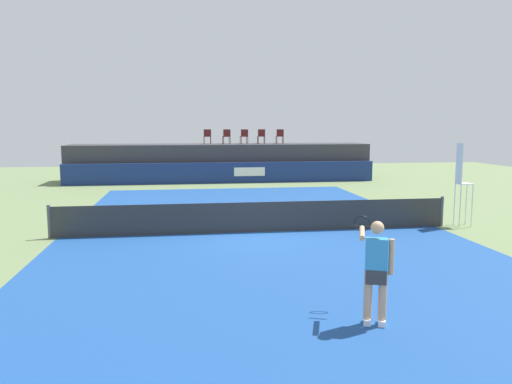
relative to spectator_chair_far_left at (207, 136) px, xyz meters
name	(u,v)px	position (x,y,z in m)	size (l,w,h in m)	color
ground_plane	(245,215)	(0.79, -12.39, -2.69)	(48.00, 48.00, 0.00)	#6B7F51
court_inner	(256,232)	(0.79, -15.39, -2.69)	(12.00, 22.00, 0.00)	#1C478C
sponsor_wall	(223,173)	(0.79, -1.89, -2.09)	(18.00, 0.22, 1.20)	navy
spectator_platform	(221,162)	(0.79, -0.09, -1.59)	(18.00, 2.80, 2.20)	#38383D
spectator_chair_far_left	(207,136)	(0.00, 0.00, 0.00)	(0.44, 0.44, 0.89)	#561919
spectator_chair_left	(227,136)	(1.16, -0.17, 0.00)	(0.47, 0.47, 0.89)	#561919
spectator_chair_center	(244,136)	(2.22, -0.27, 0.00)	(0.46, 0.46, 0.89)	#561919
spectator_chair_right	(261,136)	(3.33, 0.06, 0.00)	(0.45, 0.45, 0.89)	#561919
spectator_chair_far_right	(280,136)	(4.46, -0.14, 0.00)	(0.46, 0.46, 0.89)	#561919
umpire_chair	(461,179)	(7.63, -15.38, -1.11)	(0.47, 0.47, 2.76)	white
tennis_net	(256,217)	(0.79, -15.39, -2.22)	(12.40, 0.02, 0.95)	#2D2D2D
net_post_near	(49,222)	(-5.41, -15.39, -2.19)	(0.10, 0.10, 1.00)	#4C4C51
net_post_far	(442,212)	(6.99, -15.39, -2.19)	(0.10, 0.10, 1.00)	#4C4C51
tennis_player	(376,269)	(1.71, -22.91, -1.73)	(0.55, 1.25, 1.77)	white
tennis_ball	(275,191)	(3.08, -6.03, -2.66)	(0.07, 0.07, 0.07)	#D8EA33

